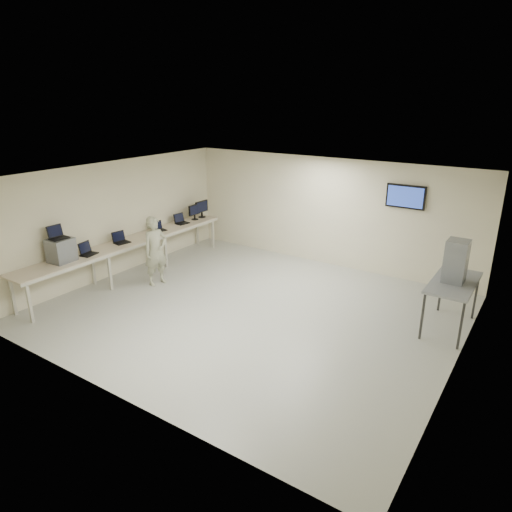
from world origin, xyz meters
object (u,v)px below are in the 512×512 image
Objects in this scene: equipment_box at (61,250)px; side_table at (453,285)px; soldier at (156,251)px; workbench at (130,244)px.

equipment_box is 0.31× the size of side_table.
soldier is (0.98, 1.77, -0.33)m from equipment_box.
soldier is (0.92, -0.03, -0.00)m from workbench.
side_table is at bearing 11.60° from workbench.
soldier reaches higher than workbench.
soldier is at bearing -166.46° from side_table.
soldier reaches higher than equipment_box.
equipment_box is at bearing 163.72° from soldier.
workbench is 3.65× the size of soldier.
workbench is 1.83m from equipment_box.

